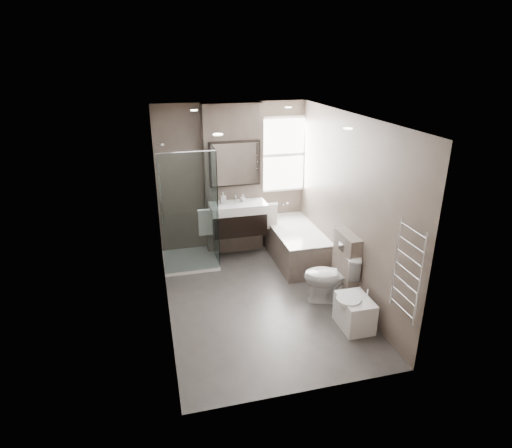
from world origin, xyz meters
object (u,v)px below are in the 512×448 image
object	(u,v)px
toilet	(331,277)
bidet	(354,312)
bathtub	(295,243)
vanity	(238,218)

from	to	relation	value
toilet	bidet	size ratio (longest dim) A/B	1.42
bathtub	bidet	bearing A→B (deg)	-87.53
bathtub	vanity	bearing A→B (deg)	160.63
vanity	bidet	xyz separation A→B (m)	(1.01, -2.39, -0.52)
vanity	bidet	size ratio (longest dim) A/B	1.76
toilet	vanity	bearing A→B (deg)	-132.14
bathtub	toilet	bearing A→B (deg)	-88.14
toilet	bathtub	bearing A→B (deg)	-159.84
vanity	toilet	world-z (taller)	vanity
vanity	toilet	distance (m)	2.00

